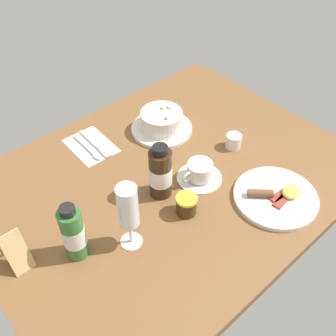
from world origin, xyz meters
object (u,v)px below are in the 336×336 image
coffee_cup (199,172)px  sauce_bottle_green (73,233)px  wine_glass (128,209)px  cutlery_setting (91,146)px  sauce_bottle_brown (160,173)px  breakfast_plate (276,197)px  porridge_bowl (162,122)px  creamer_jug (233,141)px  menu_card (13,248)px  jam_jar (186,205)px

coffee_cup → sauce_bottle_green: (40.85, -1.84, 5.25)cm
wine_glass → sauce_bottle_green: (11.91, -6.28, -4.96)cm
cutlery_setting → sauce_bottle_brown: sauce_bottle_brown is taller
breakfast_plate → wine_glass: bearing=-21.8°
porridge_bowl → creamer_jug: size_ratio=3.61×
porridge_bowl → menu_card: (59.91, 15.03, 1.80)cm
cutlery_setting → creamer_jug: 45.56cm
sauce_bottle_green → menu_card: bearing=-32.7°
wine_glass → sauce_bottle_brown: (-16.84, -7.86, -5.01)cm
porridge_bowl → creamer_jug: 24.51cm
creamer_jug → wine_glass: size_ratio=0.29×
wine_glass → menu_card: 28.86cm
coffee_cup → creamer_jug: size_ratio=2.37×
sauce_bottle_brown → coffee_cup: bearing=164.3°
jam_jar → creamer_jug: bearing=-162.1°
jam_jar → sauce_bottle_brown: (0.36, -10.10, 4.88)cm
sauce_bottle_brown → menu_card: (40.91, -6.22, -2.45)cm
wine_glass → jam_jar: 19.96cm
creamer_jug → sauce_bottle_green: bearing=1.1°
creamer_jug → menu_card: size_ratio=0.52×
creamer_jug → sauce_bottle_brown: size_ratio=0.33×
porridge_bowl → sauce_bottle_brown: sauce_bottle_brown is taller
porridge_bowl → coffee_cup: size_ratio=1.52×
porridge_bowl → wine_glass: wine_glass is taller
jam_jar → breakfast_plate: 26.03cm
cutlery_setting → jam_jar: 40.35cm
jam_jar → breakfast_plate: bearing=148.6°
cutlery_setting → creamer_jug: size_ratio=3.05×
jam_jar → sauce_bottle_green: bearing=-16.3°
jam_jar → sauce_bottle_brown: size_ratio=0.34×
cutlery_setting → creamer_jug: bearing=138.1°
coffee_cup → creamer_jug: coffee_cup is taller
porridge_bowl → breakfast_plate: size_ratio=0.86×
jam_jar → wine_glass: bearing=-7.4°
cutlery_setting → breakfast_plate: size_ratio=0.73×
coffee_cup → wine_glass: bearing=8.7°
porridge_bowl → menu_card: 61.80cm
sauce_bottle_green → creamer_jug: bearing=-178.9°
porridge_bowl → wine_glass: (35.84, 29.11, 9.25)cm
coffee_cup → jam_jar: bearing=29.7°
wine_glass → breakfast_plate: 44.03cm
cutlery_setting → wine_glass: bearing=70.6°
coffee_cup → jam_jar: same height
wine_glass → cutlery_setting: bearing=-109.4°
menu_card → wine_glass: bearing=149.7°
breakfast_plate → menu_card: menu_card is taller
creamer_jug → cutlery_setting: bearing=-41.9°
porridge_bowl → cutlery_setting: (22.51, -8.72, -3.31)cm
wine_glass → breakfast_plate: wine_glass is taller
creamer_jug → sauce_bottle_brown: bearing=-0.8°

